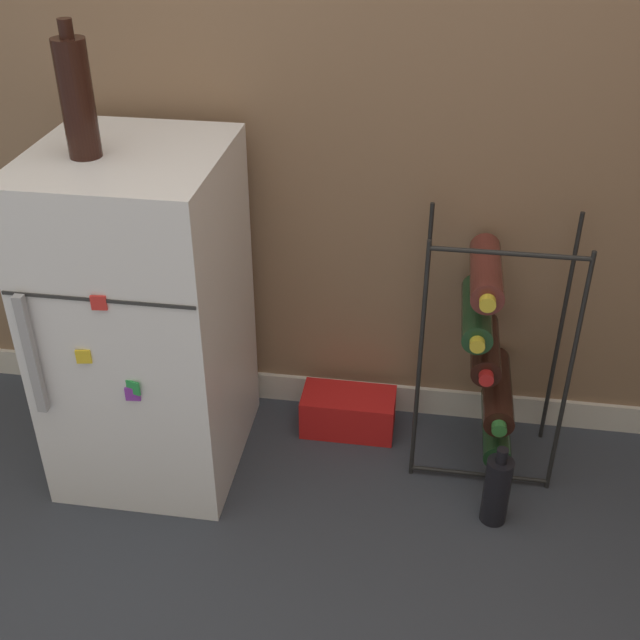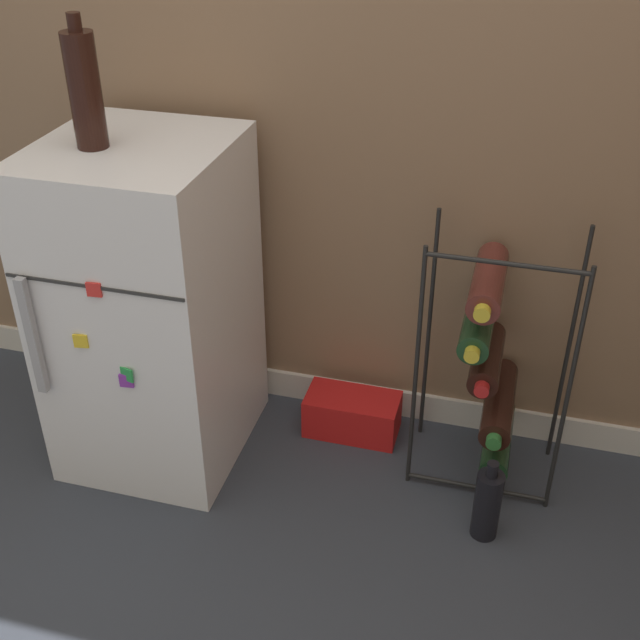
# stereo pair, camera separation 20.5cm
# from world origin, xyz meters

# --- Properties ---
(ground_plane) EXTENTS (14.00, 14.00, 0.00)m
(ground_plane) POSITION_xyz_m (0.00, 0.00, 0.00)
(ground_plane) COLOR #333842
(mini_fridge) EXTENTS (0.46, 0.53, 0.91)m
(mini_fridge) POSITION_xyz_m (-0.55, 0.40, 0.45)
(mini_fridge) COLOR white
(mini_fridge) RESTS_ON ground_plane
(wine_rack) EXTENTS (0.39, 0.33, 0.73)m
(wine_rack) POSITION_xyz_m (0.36, 0.52, 0.36)
(wine_rack) COLOR black
(wine_rack) RESTS_ON ground_plane
(soda_box) EXTENTS (0.28, 0.14, 0.13)m
(soda_box) POSITION_xyz_m (-0.02, 0.58, 0.06)
(soda_box) COLOR red
(soda_box) RESTS_ON ground_plane
(fridge_top_bottle) EXTENTS (0.08, 0.08, 0.30)m
(fridge_top_bottle) POSITION_xyz_m (-0.62, 0.36, 1.05)
(fridge_top_bottle) COLOR black
(fridge_top_bottle) RESTS_ON mini_fridge
(loose_bottle_floor) EXTENTS (0.07, 0.07, 0.24)m
(loose_bottle_floor) POSITION_xyz_m (0.40, 0.27, 0.10)
(loose_bottle_floor) COLOR black
(loose_bottle_floor) RESTS_ON ground_plane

